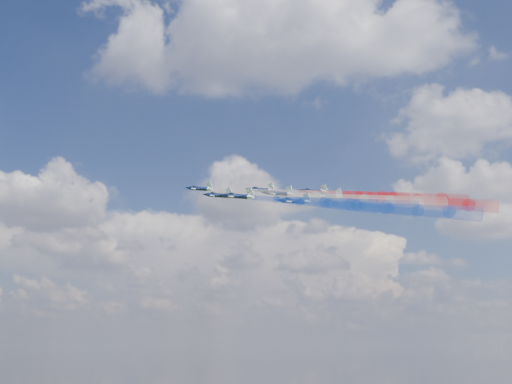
# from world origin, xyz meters

# --- Properties ---
(jet_lead) EXTENTS (13.83, 12.60, 7.12)m
(jet_lead) POSITION_xyz_m (-31.90, 15.10, 136.19)
(jet_lead) COLOR black
(trail_lead) EXTENTS (40.20, 18.79, 12.16)m
(trail_lead) POSITION_xyz_m (-8.14, 6.23, 131.43)
(trail_lead) COLOR white
(jet_inner_left) EXTENTS (13.83, 12.60, 7.12)m
(jet_inner_left) POSITION_xyz_m (-22.44, 1.68, 130.42)
(jet_inner_left) COLOR black
(trail_inner_left) EXTENTS (40.20, 18.79, 12.16)m
(trail_inner_left) POSITION_xyz_m (1.32, -7.20, 125.66)
(trail_inner_left) COLOR blue
(jet_inner_right) EXTENTS (13.83, 12.60, 7.12)m
(jet_inner_right) POSITION_xyz_m (-14.12, 20.86, 136.37)
(jet_inner_right) COLOR black
(trail_inner_right) EXTENTS (40.20, 18.79, 12.16)m
(trail_inner_right) POSITION_xyz_m (9.64, 11.98, 131.62)
(trail_inner_right) COLOR red
(jet_outer_left) EXTENTS (13.83, 12.60, 7.12)m
(jet_outer_left) POSITION_xyz_m (-14.02, -11.04, 126.73)
(jet_outer_left) COLOR black
(trail_outer_left) EXTENTS (40.20, 18.79, 12.16)m
(trail_outer_left) POSITION_xyz_m (9.74, -19.91, 121.98)
(trail_outer_left) COLOR blue
(jet_center_third) EXTENTS (13.83, 12.60, 7.12)m
(jet_center_third) POSITION_xyz_m (-6.22, 5.61, 131.13)
(jet_center_third) COLOR black
(trail_center_third) EXTENTS (40.20, 18.79, 12.16)m
(trail_center_third) POSITION_xyz_m (17.54, -3.26, 126.38)
(trail_center_third) COLOR white
(jet_outer_right) EXTENTS (13.83, 12.60, 7.12)m
(jet_outer_right) POSITION_xyz_m (1.68, 24.36, 136.02)
(jet_outer_right) COLOR black
(trail_outer_right) EXTENTS (40.20, 18.79, 12.16)m
(trail_outer_right) POSITION_xyz_m (25.44, 15.49, 131.27)
(trail_outer_right) COLOR red
(jet_rear_left) EXTENTS (13.83, 12.60, 7.12)m
(jet_rear_left) POSITION_xyz_m (-0.20, -6.31, 125.89)
(jet_rear_left) COLOR black
(trail_rear_left) EXTENTS (40.20, 18.79, 12.16)m
(trail_rear_left) POSITION_xyz_m (23.56, -15.19, 121.13)
(trail_rear_left) COLOR blue
(jet_rear_right) EXTENTS (13.83, 12.60, 7.12)m
(jet_rear_right) POSITION_xyz_m (6.80, 12.08, 131.43)
(jet_rear_right) COLOR black
(trail_rear_right) EXTENTS (40.20, 18.79, 12.16)m
(trail_rear_right) POSITION_xyz_m (30.56, 3.20, 126.68)
(trail_rear_right) COLOR red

